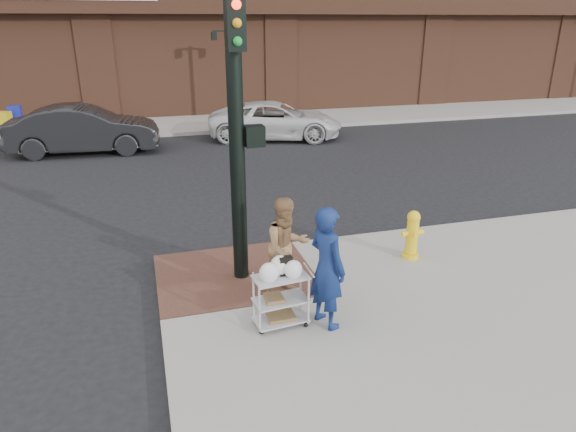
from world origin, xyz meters
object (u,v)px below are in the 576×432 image
object	(u,v)px
lamp_post	(228,65)
traffic_signal_pole	(238,129)
minivan_white	(276,120)
utility_cart	(281,295)
fire_hydrant	(412,234)
woman_blue	(327,267)
pedestrian_tan	(287,247)
sedan_dark	(84,130)

from	to	relation	value
lamp_post	traffic_signal_pole	world-z (taller)	traffic_signal_pole
minivan_white	utility_cart	xyz separation A→B (m)	(-3.48, -13.41, -0.08)
minivan_white	fire_hydrant	size ratio (longest dim) A/B	5.45
fire_hydrant	woman_blue	bearing A→B (deg)	-144.10
pedestrian_tan	minivan_white	distance (m)	12.90
traffic_signal_pole	utility_cart	xyz separation A→B (m)	(0.24, -1.70, -2.18)
pedestrian_tan	utility_cart	world-z (taller)	pedestrian_tan
lamp_post	minivan_white	world-z (taller)	lamp_post
traffic_signal_pole	minivan_white	bearing A→B (deg)	72.37
woman_blue	fire_hydrant	distance (m)	3.00
pedestrian_tan	utility_cart	size ratio (longest dim) A/B	1.53
sedan_dark	traffic_signal_pole	bearing A→B (deg)	-158.89
lamp_post	utility_cart	world-z (taller)	lamp_post
woman_blue	sedan_dark	size ratio (longest dim) A/B	0.37
lamp_post	woman_blue	distance (m)	17.22
sedan_dark	fire_hydrant	distance (m)	13.24
traffic_signal_pole	sedan_dark	bearing A→B (deg)	107.12
lamp_post	sedan_dark	size ratio (longest dim) A/B	0.78
sedan_dark	fire_hydrant	size ratio (longest dim) A/B	5.34
traffic_signal_pole	minivan_white	size ratio (longest dim) A/B	0.95
sedan_dark	minivan_white	xyz separation A→B (m)	(7.19, 0.45, -0.12)
minivan_white	fire_hydrant	xyz separation A→B (m)	(-0.42, -11.83, -0.09)
pedestrian_tan	sedan_dark	bearing A→B (deg)	95.10
traffic_signal_pole	utility_cart	size ratio (longest dim) A/B	4.51
lamp_post	sedan_dark	distance (m)	7.36
pedestrian_tan	utility_cart	xyz separation A→B (m)	(-0.35, -0.90, -0.35)
minivan_white	pedestrian_tan	bearing A→B (deg)	-178.12
pedestrian_tan	fire_hydrant	distance (m)	2.82
traffic_signal_pole	fire_hydrant	distance (m)	3.97
minivan_white	lamp_post	bearing A→B (deg)	35.42
traffic_signal_pole	fire_hydrant	bearing A→B (deg)	-2.06
traffic_signal_pole	sedan_dark	world-z (taller)	traffic_signal_pole
minivan_white	fire_hydrant	bearing A→B (deg)	-166.10
minivan_white	utility_cart	world-z (taller)	minivan_white
pedestrian_tan	sedan_dark	size ratio (longest dim) A/B	0.33
lamp_post	utility_cart	size ratio (longest dim) A/B	3.61
traffic_signal_pole	pedestrian_tan	bearing A→B (deg)	-53.54
sedan_dark	utility_cart	distance (m)	13.48
lamp_post	pedestrian_tan	world-z (taller)	lamp_post
minivan_white	fire_hydrant	world-z (taller)	minivan_white
pedestrian_tan	minivan_white	xyz separation A→B (m)	(3.13, 12.51, -0.27)
lamp_post	fire_hydrant	xyz separation A→B (m)	(0.83, -15.35, -1.97)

